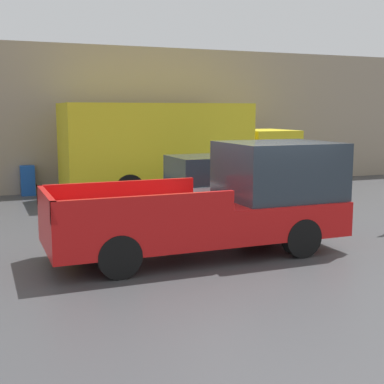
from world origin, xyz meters
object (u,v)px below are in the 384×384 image
pickup_truck (225,202)px  newspaper_box (28,181)px  delivery_truck (174,146)px  car (216,186)px

pickup_truck → newspaper_box: 9.47m
pickup_truck → delivery_truck: bearing=78.0°
delivery_truck → newspaper_box: size_ratio=7.92×
car → delivery_truck: delivery_truck is taller
car → delivery_truck: size_ratio=0.59×
pickup_truck → newspaper_box: pickup_truck is taller
newspaper_box → pickup_truck: bearing=-71.4°
pickup_truck → car: 3.64m
pickup_truck → delivery_truck: (1.53, 7.16, 0.64)m
pickup_truck → delivery_truck: size_ratio=0.73×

